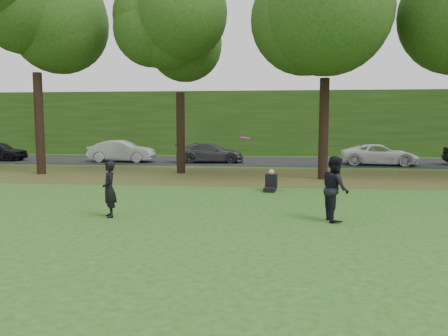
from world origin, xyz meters
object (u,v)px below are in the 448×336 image
object	(u,v)px
player_right	(335,188)
frisbee	(245,138)
player_left	(109,189)
seated_person	(271,183)

from	to	relation	value
player_right	frisbee	size ratio (longest dim) A/B	4.95
player_right	frisbee	distance (m)	2.79
player_left	seated_person	size ratio (longest dim) A/B	1.90
frisbee	seated_person	size ratio (longest dim) A/B	0.43
player_left	seated_person	xyz separation A→B (m)	(4.48, 5.12, -0.48)
player_right	seated_person	world-z (taller)	player_right
player_left	player_right	size ratio (longest dim) A/B	0.90
seated_person	player_right	bearing A→B (deg)	-59.77
frisbee	player_right	bearing A→B (deg)	-3.98
player_right	seated_person	distance (m)	5.21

